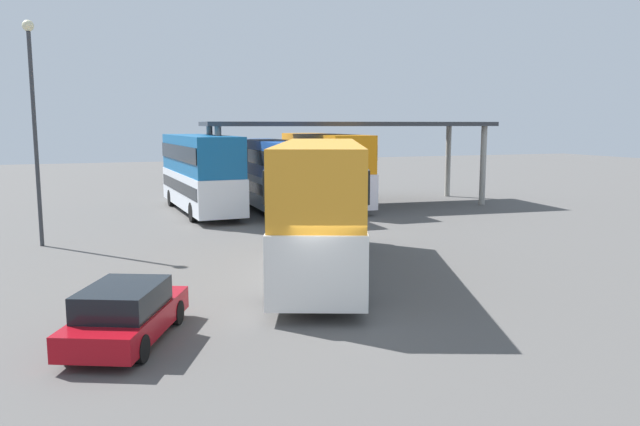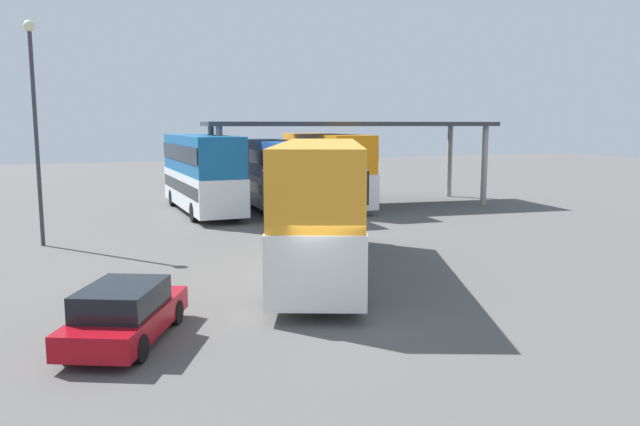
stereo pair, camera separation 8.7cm
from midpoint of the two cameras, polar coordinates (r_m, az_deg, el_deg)
ground_plane at (r=16.30m, az=0.75°, el=-9.33°), size 140.00×140.00×0.00m
double_decker_main at (r=20.36m, az=-0.12°, el=1.03°), size 6.51×11.55×4.32m
parked_hatchback at (r=14.79m, az=-17.65°, el=-8.84°), size 3.18×4.36×1.35m
double_decker_near_canopy at (r=35.13m, az=-11.09°, el=3.88°), size 2.98×10.85×4.31m
double_decker_mid_row at (r=35.12m, az=-4.39°, el=3.76°), size 2.62×10.67×4.01m
double_decker_far_right at (r=37.50m, az=0.29°, el=4.31°), size 2.77×10.80×4.33m
depot_canopy at (r=37.84m, az=2.43°, el=7.88°), size 17.71×7.16×5.06m
lamppost_tall at (r=27.19m, az=-25.06°, el=8.72°), size 0.44×0.44×8.92m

